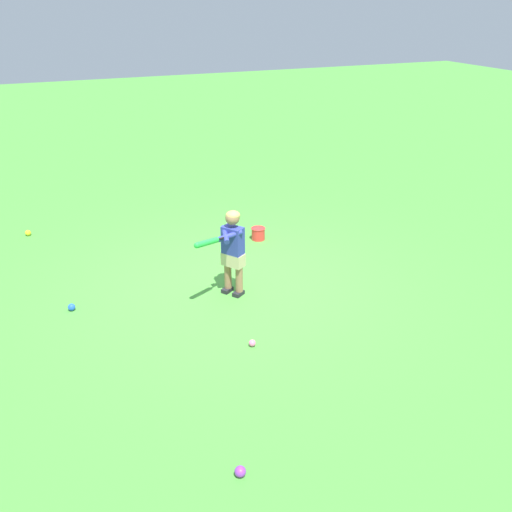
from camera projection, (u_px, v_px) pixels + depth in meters
name	position (u px, v px, depth m)	size (l,w,h in m)	color
ground_plane	(235.00, 285.00, 7.34)	(40.00, 40.00, 0.00)	#479338
child_batter	(231.00, 246.00, 6.85)	(0.52, 0.72, 1.08)	#232328
play_ball_far_right	(229.00, 226.00, 9.04)	(0.10, 0.10, 0.10)	white
play_ball_midfield	(240.00, 471.00, 4.42)	(0.09, 0.09, 0.09)	purple
play_ball_by_bucket	(72.00, 307.00, 6.73)	(0.09, 0.09, 0.09)	blue
play_ball_near_batter	(28.00, 233.00, 8.80)	(0.09, 0.09, 0.09)	yellow
play_ball_far_left	(252.00, 343.00, 6.05)	(0.08, 0.08, 0.08)	pink
toy_bucket	(258.00, 233.00, 8.64)	(0.22, 0.22, 0.19)	red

